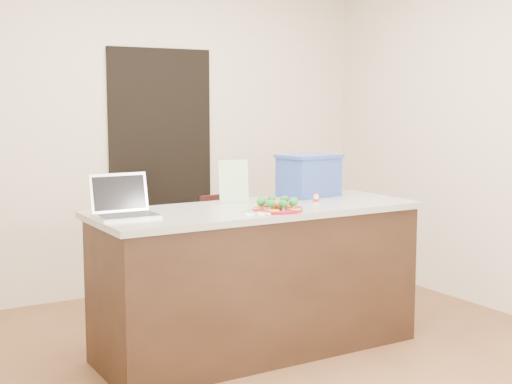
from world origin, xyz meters
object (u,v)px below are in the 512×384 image
plate (277,209)px  yogurt_bottle (316,199)px  laptop (123,205)px  blue_box (309,175)px  island (258,279)px  chair (228,245)px  napkin (255,213)px

plate → yogurt_bottle: 0.40m
laptop → blue_box: 1.41m
island → plate: size_ratio=6.86×
blue_box → laptop: bearing=178.5°
yogurt_bottle → chair: bearing=95.3°
island → napkin: bearing=-124.3°
laptop → blue_box: (1.40, 0.18, 0.08)m
plate → yogurt_bottle: size_ratio=3.96×
plate → laptop: 0.90m
island → laptop: 1.00m
island → yogurt_bottle: (0.37, -0.09, 0.49)m
chair → plate: bearing=-111.4°
yogurt_bottle → laptop: 1.23m
blue_box → chair: (-0.27, 0.66, -0.57)m
blue_box → chair: 0.92m
island → chair: size_ratio=2.37×
laptop → chair: (1.13, 0.84, -0.49)m
plate → blue_box: 0.74m
plate → island: bearing=90.2°
laptop → blue_box: blue_box is taller
plate → napkin: plate is taller
island → blue_box: (0.55, 0.24, 0.60)m
yogurt_bottle → napkin: bearing=-164.5°
napkin → chair: napkin is taller
island → laptop: size_ratio=6.06×
plate → blue_box: (0.55, 0.47, 0.13)m
plate → blue_box: size_ratio=0.69×
napkin → chair: (0.45, 1.15, -0.43)m
island → laptop: laptop is taller
plate → chair: (0.28, 1.13, -0.44)m
laptop → napkin: bearing=-23.5°
island → blue_box: 0.85m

